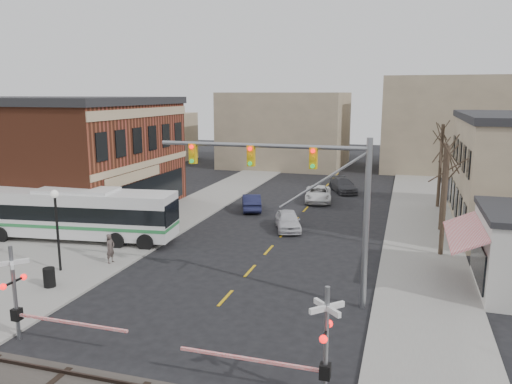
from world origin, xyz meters
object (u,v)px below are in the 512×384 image
car_c (318,194)px  car_d (343,185)px  trash_bin (49,277)px  pedestrian_near (110,248)px  rr_crossing_east (313,345)px  car_a (288,220)px  car_b (251,202)px  street_lamp (56,214)px  traffic_signal_mast (306,184)px  pedestrian_far (122,232)px  rr_crossing_west (24,295)px  transit_bus (78,213)px

car_c → car_d: (1.65, 5.20, -0.01)m
trash_bin → pedestrian_near: pedestrian_near is taller
rr_crossing_east → car_c: 30.95m
car_c → pedestrian_near: (-8.63, -20.89, 0.28)m
rr_crossing_east → car_d: size_ratio=1.17×
trash_bin → car_a: 17.25m
car_b → rr_crossing_east: bearing=91.5°
street_lamp → car_b: size_ratio=1.07×
traffic_signal_mast → pedestrian_far: (-13.07, 4.93, -4.74)m
trash_bin → car_b: size_ratio=0.23×
rr_crossing_west → car_c: bearing=77.4°
car_c → car_d: size_ratio=1.06×
trash_bin → pedestrian_near: bearing=77.1°
rr_crossing_east → car_a: size_ratio=1.33×
traffic_signal_mast → car_c: (-3.28, 22.68, -5.05)m
rr_crossing_east → trash_bin: rr_crossing_east is taller
trash_bin → pedestrian_far: size_ratio=0.56×
street_lamp → car_d: street_lamp is taller
rr_crossing_east → trash_bin: (-14.70, 5.46, -1.35)m
traffic_signal_mast → pedestrian_far: size_ratio=5.73×
traffic_signal_mast → car_d: size_ratio=2.14×
traffic_signal_mast → rr_crossing_east: traffic_signal_mast is taller
rr_crossing_east → car_c: (-5.12, 30.49, -1.26)m
transit_bus → pedestrian_far: size_ratio=7.58×
rr_crossing_west → street_lamp: (-3.94, 7.09, 1.42)m
street_lamp → car_a: (10.20, 12.44, -2.68)m
rr_crossing_west → pedestrian_near: (-1.93, 9.04, -0.98)m
street_lamp → traffic_signal_mast: bearing=0.7°
street_lamp → pedestrian_far: 5.68m
rr_crossing_east → pedestrian_near: (-13.75, 9.61, -0.98)m
rr_crossing_east → street_lamp: size_ratio=1.21×
trash_bin → street_lamp: bearing=115.8°
street_lamp → pedestrian_near: 3.69m
pedestrian_near → transit_bus: bearing=59.8°
car_b → pedestrian_near: size_ratio=2.49×
traffic_signal_mast → trash_bin: (-12.86, -2.36, -5.13)m
transit_bus → street_lamp: street_lamp is taller
car_d → pedestrian_near: 28.04m
trash_bin → car_c: car_c is taller
trash_bin → pedestrian_far: 7.30m
street_lamp → trash_bin: (1.06, -2.20, -2.77)m
street_lamp → car_a: bearing=50.6°
transit_bus → traffic_signal_mast: 18.01m
rr_crossing_east → car_a: bearing=105.5°
car_a → rr_crossing_east: bearing=-93.3°
pedestrian_near → rr_crossing_east: bearing=-117.7°
pedestrian_far → car_d: bearing=5.6°
car_c → pedestrian_near: bearing=-121.6°
trash_bin → rr_crossing_east: bearing=-20.4°
traffic_signal_mast → pedestrian_near: 12.95m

